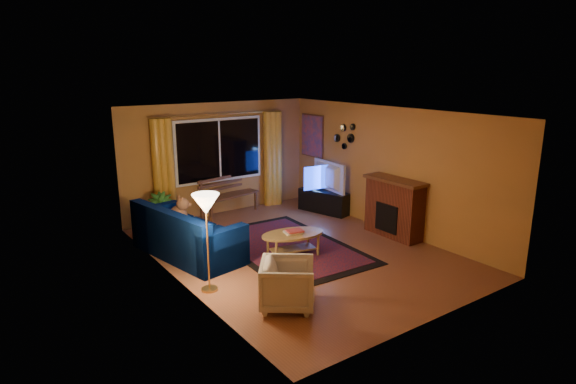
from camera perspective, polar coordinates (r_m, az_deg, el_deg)
floor at (r=8.79m, az=1.13°, el=-7.11°), size 4.50×6.00×0.02m
ceiling at (r=8.20m, az=1.22°, el=9.49°), size 4.50×6.00×0.02m
wall_back at (r=10.92m, az=-8.23°, el=3.94°), size 4.50×0.02×2.50m
wall_left at (r=7.34m, az=-13.20°, el=-1.52°), size 0.02×6.00×2.50m
wall_right at (r=9.88m, az=11.82°, el=2.66°), size 0.02×6.00×2.50m
window at (r=10.83m, az=-8.11°, el=4.93°), size 2.00×0.02×1.30m
curtain_rod at (r=10.69m, az=-8.15°, el=9.13°), size 3.20×0.03×0.03m
curtain_left at (r=10.30m, az=-14.57°, el=2.24°), size 0.36×0.36×2.24m
curtain_right at (r=11.50m, az=-1.90°, el=3.96°), size 0.36×0.36×2.24m
bench at (r=10.98m, az=-6.93°, el=-1.50°), size 1.50×0.70×0.43m
potted_plant at (r=9.78m, az=-14.91°, el=-2.60°), size 0.63×0.63×0.86m
sofa at (r=8.65m, az=-11.81°, el=-4.56°), size 1.35×2.34×0.89m
dog at (r=9.04m, az=-12.86°, el=-2.27°), size 0.34×0.45×0.47m
armchair at (r=6.74m, az=-0.04°, el=-10.59°), size 0.97×0.98×0.74m
floor_lamp at (r=7.16m, az=-9.51°, el=-6.01°), size 0.26×0.26×1.49m
rug at (r=8.97m, az=-0.14°, el=-6.50°), size 2.17×3.30×0.02m
coffee_table at (r=8.54m, az=0.58°, el=-6.20°), size 1.36×1.36×0.42m
tv_console at (r=11.07m, az=4.34°, el=-1.11°), size 0.72×1.28×0.51m
television at (r=10.92m, az=4.40°, el=1.86°), size 0.26×1.17×0.67m
fireplace at (r=9.63m, az=12.47°, el=-1.97°), size 0.40×1.20×1.10m
mirror_cluster at (r=10.67m, az=6.68°, el=6.73°), size 0.06×0.60×0.56m
painting at (r=11.57m, az=2.88°, el=6.67°), size 0.04×0.76×0.96m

